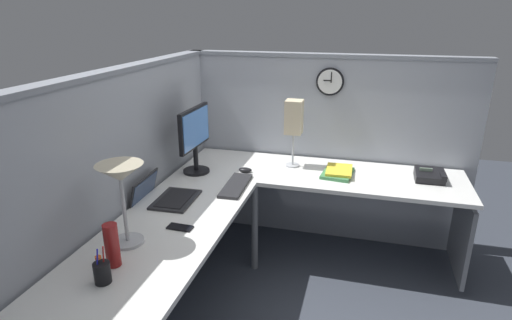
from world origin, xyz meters
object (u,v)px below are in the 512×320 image
Objects in this scene: pen_cup at (102,272)px; desk_lamp_paper at (294,119)px; keyboard at (236,186)px; laptop at (162,196)px; book_stack at (338,172)px; office_phone at (431,176)px; thermos_flask at (112,245)px; desk_lamp_dome at (121,179)px; monitor at (195,135)px; wall_clock at (330,82)px; cell_phone at (180,227)px; computer_mouse at (245,170)px.

pen_cup is 1.84m from desk_lamp_paper.
keyboard is 2.39× the size of pen_cup.
laptop is 1.16m from desk_lamp_paper.
book_stack is at bearing -55.28° from laptop.
keyboard is 1.41m from office_phone.
thermos_flask is at bearing 159.80° from desk_lamp_paper.
desk_lamp_dome is at bearing 142.21° from book_stack.
monitor is at bearing 2.74° from desk_lamp_dome.
thermos_flask is 1.00× the size of wall_clock.
keyboard is 1.23m from pen_cup.
wall_clock is at bearing 68.33° from office_phone.
laptop is 0.74× the size of desk_lamp_paper.
desk_lamp_dome is 0.84× the size of desk_lamp_paper.
office_phone is (1.13, -1.46, 0.03)m from cell_phone.
monitor is 1.15m from wall_clock.
desk_lamp_paper is at bearing -32.56° from keyboard.
desk_lamp_paper is (0.84, -0.71, 0.36)m from laptop.
laptop is 0.52m from keyboard.
cell_phone is 0.46m from thermos_flask.
computer_mouse reaches higher than keyboard.
desk_lamp_paper is at bearing 75.11° from book_stack.
office_phone is at bearing -50.35° from cell_phone.
office_phone is at bearing -51.00° from desk_lamp_dome.
office_phone is 0.68× the size of book_stack.
cell_phone is 0.65× the size of wall_clock.
computer_mouse is 0.58× the size of pen_cup.
thermos_flask is at bearing 133.84° from office_phone.
monitor is 1.11m from book_stack.
office_phone is (1.34, -1.66, -0.33)m from desk_lamp_dome.
desk_lamp_dome reaches higher than cell_phone.
book_stack is 1.38× the size of wall_clock.
wall_clock is (1.86, -0.82, 0.53)m from thermos_flask.
cell_phone is at bearing -163.44° from monitor.
keyboard is 2.99× the size of cell_phone.
pen_cup is (-1.40, -0.13, -0.24)m from monitor.
laptop is 0.89m from pen_cup.
desk_lamp_paper is (0.10, 0.37, 0.36)m from book_stack.
desk_lamp_paper reaches higher than office_phone.
desk_lamp_paper is at bearing -64.59° from monitor.
laptop is at bearing 139.62° from wall_clock.
thermos_flask is 2.10m from wall_clock.
desk_lamp_dome is at bearing 165.16° from computer_mouse.
thermos_flask is at bearing 147.48° from book_stack.
thermos_flask is (-0.42, 0.15, 0.10)m from cell_phone.
computer_mouse is 0.97m from wall_clock.
office_phone is (0.80, -1.73, 0.01)m from laptop.
thermos_flask is (-0.20, -0.05, -0.25)m from desk_lamp_dome.
office_phone is (1.55, -1.61, -0.07)m from thermos_flask.
computer_mouse is 0.47× the size of wall_clock.
desk_lamp_dome is at bearing 13.51° from thermos_flask.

